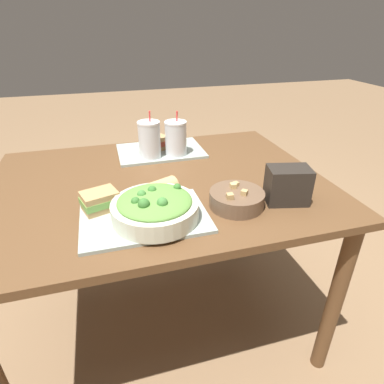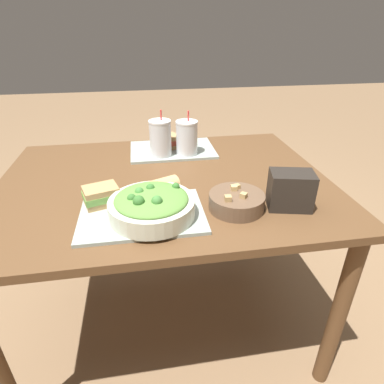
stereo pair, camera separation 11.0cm
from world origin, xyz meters
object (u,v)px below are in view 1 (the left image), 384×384
Objects in this scene: soup_bowl at (237,198)px; baguette_near at (156,190)px; drink_cup_dark at (150,141)px; sandwich_far at (154,143)px; drink_cup_red at (176,139)px; chip_bag at (288,185)px; salad_bowl at (155,207)px; sandwich_near at (100,201)px.

baguette_near reaches higher than soup_bowl.
baguette_near is 0.81× the size of drink_cup_dark.
drink_cup_red is at bearing -67.86° from sandwich_far.
baguette_near is 0.49m from sandwich_far.
drink_cup_red is at bearing 130.97° from chip_bag.
sandwich_near is (-0.17, 0.10, -0.01)m from salad_bowl.
sandwich_near is at bearing -119.53° from drink_cup_dark.
sandwich_far is at bearing 135.72° from drink_cup_red.
sandwich_near is at bearing 71.60° from baguette_near.
sandwich_far is 0.90× the size of chip_bag.
salad_bowl is at bearing -166.95° from chip_bag.
baguette_near is 0.40m from drink_cup_dark.
drink_cup_dark is 0.12m from drink_cup_red.
chip_bag is at bearing -62.03° from drink_cup_red.
chip_bag is (0.18, -0.02, 0.03)m from soup_bowl.
salad_bowl is 0.61m from sandwich_far.
drink_cup_dark is at bearing 82.40° from salad_bowl.
sandwich_near is 0.48m from drink_cup_dark.
drink_cup_dark reaches higher than baguette_near.
soup_bowl is 0.18m from chip_bag.
drink_cup_red is (-0.09, 0.50, 0.05)m from soup_bowl.
drink_cup_dark is at bearing -180.00° from drink_cup_red.
soup_bowl is (0.28, 0.02, -0.02)m from salad_bowl.
soup_bowl is 0.51m from drink_cup_red.
baguette_near is 0.85× the size of drink_cup_red.
soup_bowl is at bearing -66.66° from drink_cup_dark.
sandwich_near is at bearing 147.72° from salad_bowl.
drink_cup_dark is (0.04, 0.40, 0.04)m from baguette_near.
chip_bag is at bearing -82.58° from sandwich_far.
sandwich_far is (0.10, 0.60, -0.01)m from salad_bowl.
sandwich_far is (-0.18, 0.58, 0.01)m from soup_bowl.
drink_cup_dark is (-0.03, -0.09, 0.04)m from sandwich_far.
soup_bowl is at bearing -79.27° from drink_cup_red.
sandwich_near is 0.55m from drink_cup_red.
drink_cup_dark is at bearing -29.97° from baguette_near.
drink_cup_red is at bearing 0.00° from drink_cup_dark.
chip_bag reaches higher than sandwich_near.
salad_bowl is 0.52m from drink_cup_dark.
chip_bag is at bearing -5.63° from soup_bowl.
drink_cup_dark is at bearing 42.60° from sandwich_near.
drink_cup_red is at bearing -46.26° from baguette_near.
baguette_near is 0.46m from chip_bag.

